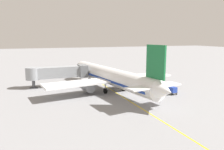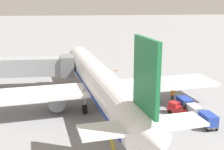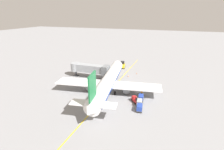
{
  "view_description": "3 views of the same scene",
  "coord_description": "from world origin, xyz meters",
  "px_view_note": "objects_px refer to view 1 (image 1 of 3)",
  "views": [
    {
      "loc": [
        -17.48,
        -44.45,
        11.91
      ],
      "look_at": [
        1.1,
        3.82,
        2.96
      ],
      "focal_mm": 35.58,
      "sensor_mm": 36.0,
      "label": 1
    },
    {
      "loc": [
        -2.93,
        -33.78,
        13.36
      ],
      "look_at": [
        1.27,
        2.04,
        3.79
      ],
      "focal_mm": 46.76,
      "sensor_mm": 36.0,
      "label": 2
    },
    {
      "loc": [
        16.71,
        -42.69,
        21.93
      ],
      "look_at": [
        -0.56,
        4.65,
        3.86
      ],
      "focal_mm": 28.02,
      "sensor_mm": 36.0,
      "label": 3
    }
  ],
  "objects_px": {
    "baggage_tug_trailing": "(124,82)",
    "ground_crew_wing_walker": "(147,82)",
    "jet_bridge": "(58,72)",
    "safety_cone_nose_left": "(103,75)",
    "safety_cone_nose_right": "(101,78)",
    "baggage_cart_second_in_train": "(163,87)",
    "baggage_cart_front": "(155,85)",
    "baggage_cart_third_in_train": "(172,90)",
    "pushback_tractor": "(75,71)",
    "parked_airliner": "(111,77)",
    "baggage_tug_lead": "(154,88)"
  },
  "relations": [
    {
      "from": "pushback_tractor",
      "to": "baggage_cart_front",
      "type": "relative_size",
      "value": 1.61
    },
    {
      "from": "jet_bridge",
      "to": "safety_cone_nose_left",
      "type": "bearing_deg",
      "value": 33.12
    },
    {
      "from": "baggage_tug_lead",
      "to": "safety_cone_nose_right",
      "type": "distance_m",
      "value": 19.03
    },
    {
      "from": "baggage_cart_front",
      "to": "safety_cone_nose_right",
      "type": "relative_size",
      "value": 5.02
    },
    {
      "from": "baggage_tug_lead",
      "to": "safety_cone_nose_left",
      "type": "relative_size",
      "value": 4.52
    },
    {
      "from": "parked_airliner",
      "to": "ground_crew_wing_walker",
      "type": "bearing_deg",
      "value": 5.5
    },
    {
      "from": "baggage_tug_trailing",
      "to": "baggage_cart_third_in_train",
      "type": "xyz_separation_m",
      "value": [
        5.75,
        -11.72,
        0.24
      ]
    },
    {
      "from": "ground_crew_wing_walker",
      "to": "safety_cone_nose_right",
      "type": "xyz_separation_m",
      "value": [
        -7.44,
        13.23,
        -0.66
      ]
    },
    {
      "from": "ground_crew_wing_walker",
      "to": "jet_bridge",
      "type": "bearing_deg",
      "value": 158.99
    },
    {
      "from": "parked_airliner",
      "to": "jet_bridge",
      "type": "distance_m",
      "value": 13.53
    },
    {
      "from": "jet_bridge",
      "to": "baggage_cart_second_in_train",
      "type": "distance_m",
      "value": 24.96
    },
    {
      "from": "baggage_cart_second_in_train",
      "to": "baggage_cart_third_in_train",
      "type": "height_order",
      "value": "same"
    },
    {
      "from": "jet_bridge",
      "to": "ground_crew_wing_walker",
      "type": "distance_m",
      "value": 21.67
    },
    {
      "from": "safety_cone_nose_right",
      "to": "baggage_tug_trailing",
      "type": "bearing_deg",
      "value": -74.25
    },
    {
      "from": "pushback_tractor",
      "to": "baggage_tug_trailing",
      "type": "distance_m",
      "value": 21.76
    },
    {
      "from": "safety_cone_nose_left",
      "to": "baggage_cart_third_in_train",
      "type": "bearing_deg",
      "value": -76.12
    },
    {
      "from": "baggage_tug_trailing",
      "to": "baggage_cart_second_in_train",
      "type": "bearing_deg",
      "value": -60.53
    },
    {
      "from": "baggage_cart_third_in_train",
      "to": "safety_cone_nose_right",
      "type": "height_order",
      "value": "baggage_cart_third_in_train"
    },
    {
      "from": "jet_bridge",
      "to": "baggage_tug_lead",
      "type": "height_order",
      "value": "jet_bridge"
    },
    {
      "from": "parked_airliner",
      "to": "pushback_tractor",
      "type": "bearing_deg",
      "value": 97.24
    },
    {
      "from": "pushback_tractor",
      "to": "baggage_cart_third_in_train",
      "type": "xyz_separation_m",
      "value": [
        13.92,
        -31.89,
        -0.15
      ]
    },
    {
      "from": "pushback_tractor",
      "to": "baggage_cart_second_in_train",
      "type": "relative_size",
      "value": 1.61
    },
    {
      "from": "parked_airliner",
      "to": "safety_cone_nose_left",
      "type": "relative_size",
      "value": 63.18
    },
    {
      "from": "parked_airliner",
      "to": "baggage_cart_second_in_train",
      "type": "relative_size",
      "value": 12.6
    },
    {
      "from": "parked_airliner",
      "to": "baggage_cart_front",
      "type": "bearing_deg",
      "value": -13.12
    },
    {
      "from": "pushback_tractor",
      "to": "safety_cone_nose_left",
      "type": "xyz_separation_m",
      "value": [
        7.52,
        -6.03,
        -0.81
      ]
    },
    {
      "from": "baggage_tug_trailing",
      "to": "safety_cone_nose_left",
      "type": "relative_size",
      "value": 4.62
    },
    {
      "from": "baggage_tug_trailing",
      "to": "ground_crew_wing_walker",
      "type": "xyz_separation_m",
      "value": [
        4.62,
        -3.25,
        0.24
      ]
    },
    {
      "from": "jet_bridge",
      "to": "ground_crew_wing_walker",
      "type": "relative_size",
      "value": 8.57
    },
    {
      "from": "pushback_tractor",
      "to": "baggage_cart_front",
      "type": "distance_m",
      "value": 29.81
    },
    {
      "from": "baggage_cart_second_in_train",
      "to": "baggage_cart_front",
      "type": "bearing_deg",
      "value": 93.65
    },
    {
      "from": "baggage_cart_front",
      "to": "baggage_cart_second_in_train",
      "type": "xyz_separation_m",
      "value": [
        0.17,
        -2.71,
        0.0
      ]
    },
    {
      "from": "baggage_tug_trailing",
      "to": "baggage_cart_third_in_train",
      "type": "relative_size",
      "value": 0.92
    },
    {
      "from": "pushback_tractor",
      "to": "baggage_tug_lead",
      "type": "relative_size",
      "value": 1.79
    },
    {
      "from": "baggage_tug_trailing",
      "to": "ground_crew_wing_walker",
      "type": "relative_size",
      "value": 1.61
    },
    {
      "from": "ground_crew_wing_walker",
      "to": "safety_cone_nose_left",
      "type": "xyz_separation_m",
      "value": [
        -5.26,
        17.39,
        -0.66
      ]
    },
    {
      "from": "baggage_cart_third_in_train",
      "to": "ground_crew_wing_walker",
      "type": "relative_size",
      "value": 1.75
    },
    {
      "from": "baggage_tug_lead",
      "to": "safety_cone_nose_right",
      "type": "relative_size",
      "value": 4.52
    },
    {
      "from": "pushback_tractor",
      "to": "baggage_cart_second_in_train",
      "type": "bearing_deg",
      "value": -65.52
    },
    {
      "from": "parked_airliner",
      "to": "baggage_tug_trailing",
      "type": "relative_size",
      "value": 13.67
    },
    {
      "from": "baggage_cart_second_in_train",
      "to": "baggage_cart_third_in_train",
      "type": "xyz_separation_m",
      "value": [
        0.52,
        -2.47,
        0.0
      ]
    },
    {
      "from": "parked_airliner",
      "to": "baggage_cart_front",
      "type": "height_order",
      "value": "parked_airliner"
    },
    {
      "from": "ground_crew_wing_walker",
      "to": "baggage_cart_third_in_train",
      "type": "bearing_deg",
      "value": -82.43
    },
    {
      "from": "baggage_tug_trailing",
      "to": "safety_cone_nose_right",
      "type": "height_order",
      "value": "baggage_tug_trailing"
    },
    {
      "from": "jet_bridge",
      "to": "baggage_cart_second_in_train",
      "type": "height_order",
      "value": "jet_bridge"
    },
    {
      "from": "baggage_tug_lead",
      "to": "baggage_cart_front",
      "type": "distance_m",
      "value": 1.78
    },
    {
      "from": "pushback_tractor",
      "to": "ground_crew_wing_walker",
      "type": "distance_m",
      "value": 26.68
    },
    {
      "from": "safety_cone_nose_right",
      "to": "baggage_cart_second_in_train",
      "type": "bearing_deg",
      "value": -67.3
    },
    {
      "from": "baggage_tug_trailing",
      "to": "safety_cone_nose_left",
      "type": "distance_m",
      "value": 14.16
    },
    {
      "from": "jet_bridge",
      "to": "baggage_tug_lead",
      "type": "distance_m",
      "value": 23.08
    }
  ]
}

